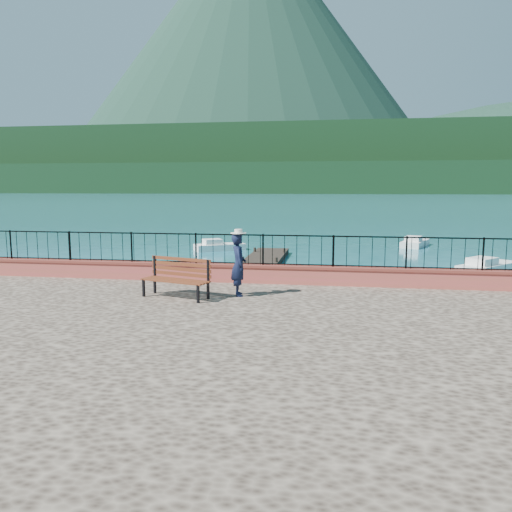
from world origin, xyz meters
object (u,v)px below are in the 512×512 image
(park_bench, at_px, (176,286))
(person, at_px, (239,265))
(boat_2, at_px, (488,264))
(boat_3, at_px, (220,244))
(boat_0, at_px, (214,274))
(boat_5, at_px, (415,241))

(park_bench, height_order, person, person)
(boat_2, xyz_separation_m, boat_3, (-15.27, 6.23, 0.00))
(park_bench, distance_m, boat_2, 17.82)
(park_bench, bearing_deg, boat_3, 117.08)
(park_bench, xyz_separation_m, boat_0, (-0.94, 8.16, -1.12))
(park_bench, relative_size, person, 1.17)
(park_bench, height_order, boat_0, park_bench)
(boat_2, xyz_separation_m, boat_5, (-1.96, 10.57, 0.00))
(park_bench, bearing_deg, person, 35.52)
(person, xyz_separation_m, boat_5, (8.30, 23.24, -1.68))
(person, bearing_deg, boat_5, -37.28)
(person, bearing_deg, boat_3, -2.80)
(person, height_order, boat_3, person)
(park_bench, height_order, boat_3, park_bench)
(boat_2, bearing_deg, boat_3, 111.12)
(park_bench, height_order, boat_2, park_bench)
(park_bench, xyz_separation_m, person, (1.65, 0.54, 0.56))
(person, bearing_deg, boat_0, 1.16)
(boat_0, xyz_separation_m, boat_5, (10.89, 15.63, 0.00))
(park_bench, bearing_deg, boat_2, 65.25)
(boat_3, bearing_deg, person, -106.50)
(boat_5, bearing_deg, boat_2, -147.73)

